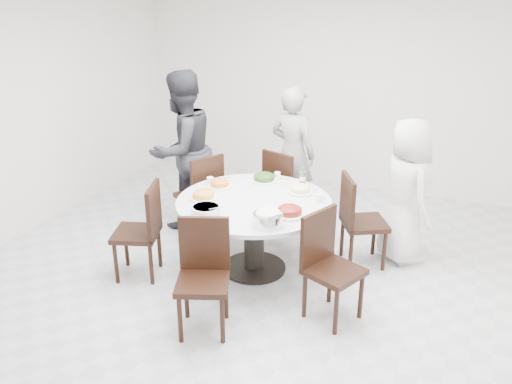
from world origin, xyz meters
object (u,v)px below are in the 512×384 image
at_px(dining_table, 254,235).
at_px(chair_nw, 199,194).
at_px(chair_ne, 365,221).
at_px(chair_se, 334,269).
at_px(diner_right, 406,191).
at_px(diner_middle, 293,153).
at_px(chair_sw, 136,231).
at_px(diner_left, 182,150).
at_px(rice_bowl, 268,220).
at_px(chair_n, 288,188).
at_px(chair_s, 203,280).
at_px(soup_bowl, 206,211).
at_px(beverage_bottle, 303,177).

height_order(dining_table, chair_nw, chair_nw).
height_order(chair_ne, chair_se, same).
xyz_separation_m(diner_right, diner_middle, (-1.41, 0.56, 0.05)).
bearing_deg(chair_nw, chair_sw, 22.02).
distance_m(chair_nw, diner_left, 0.54).
bearing_deg(rice_bowl, dining_table, 125.81).
xyz_separation_m(chair_n, chair_s, (0.06, -2.16, 0.00)).
xyz_separation_m(chair_nw, diner_middle, (0.81, 0.85, 0.32)).
bearing_deg(diner_middle, diner_left, 46.24).
height_order(dining_table, rice_bowl, rice_bowl).
distance_m(chair_s, diner_middle, 2.49).
distance_m(chair_sw, diner_right, 2.70).
distance_m(chair_ne, chair_n, 1.14).
xyz_separation_m(chair_sw, chair_s, (1.02, -0.54, 0.00)).
bearing_deg(soup_bowl, beverage_bottle, 59.80).
bearing_deg(chair_n, chair_sw, 77.93).
xyz_separation_m(diner_left, beverage_bottle, (1.50, -0.16, -0.05)).
height_order(chair_sw, beverage_bottle, beverage_bottle).
relative_size(chair_nw, diner_right, 0.64).
xyz_separation_m(diner_middle, diner_left, (-1.09, -0.70, 0.11)).
height_order(dining_table, diner_left, diner_left).
bearing_deg(chair_n, chair_s, 110.02).
xyz_separation_m(chair_sw, diner_left, (-0.19, 1.24, 0.43)).
bearing_deg(diner_right, chair_se, 127.52).
relative_size(chair_s, diner_right, 0.64).
xyz_separation_m(chair_n, beverage_bottle, (0.35, -0.55, 0.38)).
xyz_separation_m(dining_table, chair_n, (-0.04, 1.08, 0.10)).
distance_m(dining_table, soup_bowl, 0.68).
height_order(chair_s, rice_bowl, chair_s).
distance_m(chair_ne, soup_bowl, 1.64).
distance_m(chair_s, soup_bowl, 0.74).
height_order(diner_middle, rice_bowl, diner_middle).
distance_m(chair_se, soup_bowl, 1.26).
relative_size(chair_nw, chair_se, 1.00).
relative_size(chair_n, chair_se, 1.00).
distance_m(chair_sw, chair_se, 1.95).
bearing_deg(rice_bowl, chair_n, 103.69).
bearing_deg(diner_right, chair_sw, 83.50).
xyz_separation_m(dining_table, chair_se, (0.95, -0.49, 0.10)).
relative_size(chair_se, soup_bowl, 3.57).
height_order(chair_s, diner_middle, diner_middle).
xyz_separation_m(chair_nw, beverage_bottle, (1.22, -0.01, 0.38)).
xyz_separation_m(dining_table, rice_bowl, (0.33, -0.46, 0.43)).
relative_size(dining_table, diner_right, 1.00).
bearing_deg(chair_se, beverage_bottle, 55.16).
xyz_separation_m(dining_table, diner_left, (-1.19, 0.69, 0.53)).
bearing_deg(chair_nw, soup_bowl, 59.42).
distance_m(dining_table, chair_n, 1.08).
bearing_deg(chair_ne, dining_table, 90.33).
bearing_deg(soup_bowl, diner_left, 128.35).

